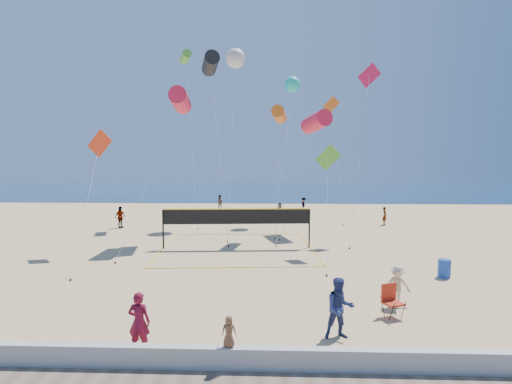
{
  "coord_description": "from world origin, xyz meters",
  "views": [
    {
      "loc": [
        1.22,
        -13.16,
        5.55
      ],
      "look_at": [
        0.65,
        2.0,
        4.32
      ],
      "focal_mm": 28.0,
      "sensor_mm": 36.0,
      "label": 1
    }
  ],
  "objects_px": {
    "woman": "(139,322)",
    "camp_chair": "(391,298)",
    "trash_barrel": "(444,268)",
    "volleyball_net": "(237,221)"
  },
  "relations": [
    {
      "from": "trash_barrel",
      "to": "volleyball_net",
      "type": "relative_size",
      "value": 0.09
    },
    {
      "from": "volleyball_net",
      "to": "woman",
      "type": "bearing_deg",
      "value": -101.17
    },
    {
      "from": "woman",
      "to": "trash_barrel",
      "type": "bearing_deg",
      "value": -143.08
    },
    {
      "from": "woman",
      "to": "camp_chair",
      "type": "height_order",
      "value": "woman"
    },
    {
      "from": "woman",
      "to": "volleyball_net",
      "type": "height_order",
      "value": "volleyball_net"
    },
    {
      "from": "trash_barrel",
      "to": "volleyball_net",
      "type": "height_order",
      "value": "volleyball_net"
    },
    {
      "from": "woman",
      "to": "camp_chair",
      "type": "relative_size",
      "value": 1.38
    },
    {
      "from": "trash_barrel",
      "to": "volleyball_net",
      "type": "xyz_separation_m",
      "value": [
        -10.35,
        5.85,
        1.29
      ]
    },
    {
      "from": "camp_chair",
      "to": "trash_barrel",
      "type": "distance_m",
      "value": 6.28
    },
    {
      "from": "woman",
      "to": "camp_chair",
      "type": "bearing_deg",
      "value": -156.2
    }
  ]
}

